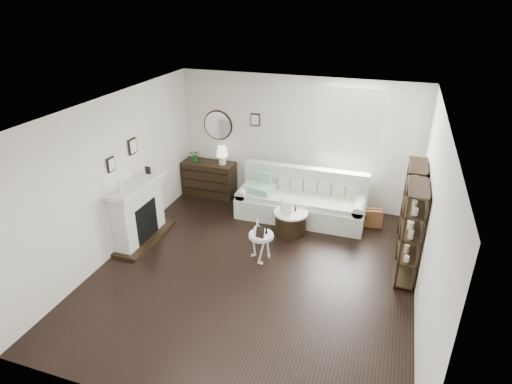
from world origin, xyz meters
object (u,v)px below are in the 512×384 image
(dresser, at_px, (209,178))
(pedestal_table, at_px, (261,236))
(drum_table, at_px, (291,222))
(sofa, at_px, (301,202))

(dresser, xyz_separation_m, pedestal_table, (1.89, -2.10, 0.08))
(drum_table, bearing_deg, pedestal_table, -104.00)
(sofa, xyz_separation_m, pedestal_table, (-0.30, -1.70, 0.14))
(sofa, relative_size, drum_table, 3.95)
(sofa, relative_size, pedestal_table, 5.01)
(sofa, height_order, pedestal_table, sofa)
(drum_table, height_order, pedestal_table, pedestal_table)
(dresser, bearing_deg, drum_table, -26.47)
(sofa, xyz_separation_m, drum_table, (-0.05, -0.68, -0.10))
(dresser, distance_m, pedestal_table, 2.82)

